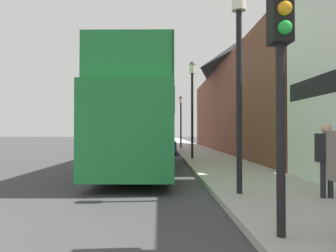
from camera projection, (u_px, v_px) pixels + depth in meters
ground_plane at (100, 152)px, 25.11m from camera, size 144.00×144.00×0.00m
sidewalk at (200, 153)px, 22.31m from camera, size 3.01×108.00×0.14m
brick_terrace_rear at (256, 90)px, 24.52m from camera, size 6.00×25.60×9.31m
tour_bus at (144, 124)px, 13.55m from camera, size 2.81×11.25×4.16m
parked_car_ahead_of_bus at (162, 144)px, 22.82m from camera, size 1.86×4.52×1.45m
pedestrian_second at (327, 153)px, 7.01m from camera, size 0.42×0.23×1.59m
traffic_signal at (281, 49)px, 4.42m from camera, size 0.28×0.42×3.46m
lamp_post_nearest at (239, 48)px, 7.56m from camera, size 0.35×0.35×4.89m
lamp_post_second at (192, 92)px, 17.37m from camera, size 0.35×0.35×5.18m
lamp_post_third at (181, 112)px, 27.18m from camera, size 0.35×0.35×4.41m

